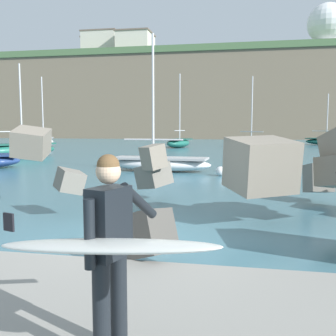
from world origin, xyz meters
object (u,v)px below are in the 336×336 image
Objects in this scene: boat_near_right at (16,150)px; station_building_annex at (101,46)px; radar_dome at (327,27)px; station_building_west at (136,45)px; surfer_with_board at (105,245)px; mooring_buoy_inner at (220,171)px; boat_near_centre at (254,143)px; station_building_east at (117,56)px; boat_mid_centre at (178,142)px; boat_mid_right at (160,163)px; boat_mid_left at (44,142)px; boat_far_centre at (330,141)px; mooring_buoy_middle at (103,162)px; station_building_central at (97,52)px.

boat_near_right is 63.12m from station_building_annex.
radar_dome reaches higher than station_building_west.
mooring_buoy_inner is at bearing 89.54° from surfer_with_board.
boat_near_centre is 1.13× the size of station_building_east.
mooring_buoy_inner is 75.92m from station_building_annex.
boat_mid_centre reaches higher than boat_mid_right.
radar_dome is 49.71m from station_building_east.
boat_mid_left reaches higher than boat_mid_right.
station_building_west is (-21.90, 80.23, 18.48)m from surfer_with_board.
station_building_east is (-30.89, 79.80, 20.03)m from mooring_buoy_inner.
station_building_annex reaches higher than boat_far_centre.
boat_near_centre is 1.12× the size of boat_mid_right.
mooring_buoy_middle is at bearing -112.46° from boat_near_centre.
station_building_annex is (-14.85, 58.11, 19.69)m from boat_near_right.
boat_mid_right is (17.83, -21.12, -0.15)m from boat_mid_left.
boat_near_centre reaches higher than boat_mid_right.
radar_dome is at bearing 50.07° from boat_mid_left.
boat_mid_right is 0.90× the size of station_building_west.
boat_far_centre is 50.48m from station_building_west.
boat_mid_right is 81.63m from station_building_central.
boat_mid_centre is 54.57m from radar_dome.
boat_mid_right is 3.38m from mooring_buoy_inner.
boat_far_centre is at bearing 65.07° from boat_mid_right.
boat_mid_right is (-5.30, -23.77, -0.05)m from boat_near_centre.
boat_far_centre is at bearing 76.28° from surfer_with_board.
station_building_central is 0.91× the size of station_building_annex.
mooring_buoy_middle is 0.05× the size of station_building_annex.
boat_near_right is 75.54m from station_building_east.
boat_near_centre is 0.99× the size of boat_mid_left.
boat_mid_centre reaches higher than boat_near_centre.
boat_far_centre is at bearing -38.78° from station_building_annex.
boat_near_right is at bearing -77.90° from station_building_east.
boat_mid_centre is 1.17× the size of boat_mid_right.
boat_mid_left is at bearing 126.06° from mooring_buoy_middle.
station_building_west is (-15.15, 62.09, 19.54)m from mooring_buoy_middle.
boat_far_centre is at bearing -99.37° from radar_dome.
mooring_buoy_middle is 70.59m from station_building_annex.
boat_far_centre is 42.09m from radar_dome.
boat_near_right is at bearing 148.56° from mooring_buoy_middle.
radar_dome is at bearing 75.70° from mooring_buoy_inner.
boat_mid_centre is 1.18× the size of station_building_east.
mooring_buoy_inner is (0.12, 14.98, -1.06)m from surfer_with_board.
station_building_west is at bearing 136.02° from boat_far_centre.
mooring_buoy_inner is (5.89, -24.03, -0.34)m from boat_mid_centre.
radar_dome is at bearing 61.09° from boat_near_right.
station_building_annex is (-23.58, 63.44, 20.04)m from mooring_buoy_middle.
surfer_with_board is 0.27× the size of boat_mid_left.
boat_far_centre is at bearing -47.89° from station_building_east.
surfer_with_board is at bearing -93.31° from boat_near_centre.
boat_near_centre is 24.35m from boat_near_right.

